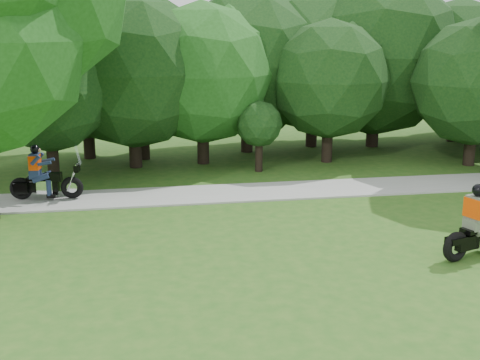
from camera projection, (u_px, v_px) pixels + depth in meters
name	position (u px, v px, depth m)	size (l,w,h in m)	color
ground	(438.00, 286.00, 12.80)	(100.00, 100.00, 0.00)	#275919
walkway	(323.00, 189.00, 20.43)	(60.00, 2.20, 0.06)	gray
tree_line	(324.00, 69.00, 25.91)	(39.60, 11.51, 7.81)	black
chopper_motorcycle	(480.00, 230.00, 14.31)	(2.49, 1.20, 1.81)	black
touring_motorcycle	(41.00, 179.00, 18.95)	(2.31, 0.81, 1.76)	black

